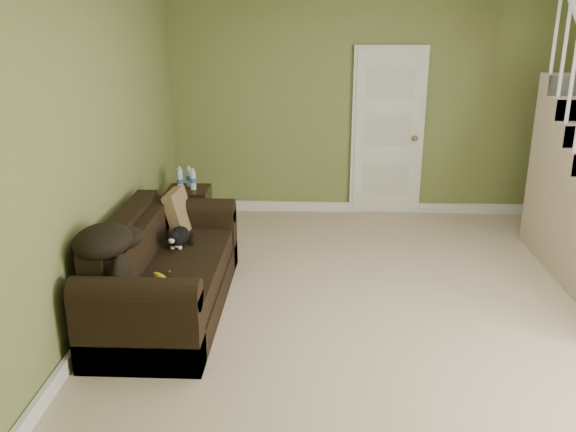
# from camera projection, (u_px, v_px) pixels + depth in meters

# --- Properties ---
(floor) EXTENTS (5.00, 5.50, 0.01)m
(floor) POSITION_uv_depth(u_px,v_px,m) (405.00, 314.00, 5.06)
(floor) COLOR tan
(floor) RESTS_ON ground
(wall_back) EXTENTS (5.00, 0.04, 2.60)m
(wall_back) POSITION_uv_depth(u_px,v_px,m) (380.00, 107.00, 7.24)
(wall_back) COLOR olive
(wall_back) RESTS_ON floor
(wall_front) EXTENTS (5.00, 0.04, 2.60)m
(wall_front) POSITION_uv_depth(u_px,v_px,m) (544.00, 355.00, 2.04)
(wall_front) COLOR olive
(wall_front) RESTS_ON floor
(wall_left) EXTENTS (0.04, 5.50, 2.60)m
(wall_left) POSITION_uv_depth(u_px,v_px,m) (93.00, 159.00, 4.74)
(wall_left) COLOR olive
(wall_left) RESTS_ON floor
(baseboard_back) EXTENTS (5.00, 0.04, 0.12)m
(baseboard_back) POSITION_uv_depth(u_px,v_px,m) (375.00, 207.00, 7.61)
(baseboard_back) COLOR white
(baseboard_back) RESTS_ON floor
(baseboard_left) EXTENTS (0.04, 5.50, 0.12)m
(baseboard_left) POSITION_uv_depth(u_px,v_px,m) (111.00, 302.00, 5.14)
(baseboard_left) COLOR white
(baseboard_left) RESTS_ON floor
(door) EXTENTS (0.86, 0.12, 2.02)m
(door) POSITION_uv_depth(u_px,v_px,m) (388.00, 133.00, 7.29)
(door) COLOR white
(door) RESTS_ON floor
(sofa) EXTENTS (0.89, 2.05, 0.81)m
(sofa) POSITION_uv_depth(u_px,v_px,m) (163.00, 275.00, 5.06)
(sofa) COLOR black
(sofa) RESTS_ON floor
(side_table) EXTENTS (0.46, 0.46, 0.77)m
(side_table) POSITION_uv_depth(u_px,v_px,m) (189.00, 211.00, 6.75)
(side_table) COLOR black
(side_table) RESTS_ON floor
(cat) EXTENTS (0.21, 0.46, 0.22)m
(cat) POSITION_uv_depth(u_px,v_px,m) (178.00, 237.00, 5.29)
(cat) COLOR black
(cat) RESTS_ON sofa
(banana) EXTENTS (0.18, 0.19, 0.06)m
(banana) POSITION_uv_depth(u_px,v_px,m) (160.00, 278.00, 4.62)
(banana) COLOR gold
(banana) RESTS_ON sofa
(throw_pillow) EXTENTS (0.23, 0.42, 0.42)m
(throw_pillow) POSITION_uv_depth(u_px,v_px,m) (179.00, 212.00, 5.66)
(throw_pillow) COLOR #513620
(throw_pillow) RESTS_ON sofa
(throw_blanket) EXTENTS (0.44, 0.55, 0.22)m
(throw_blanket) POSITION_uv_depth(u_px,v_px,m) (103.00, 241.00, 4.33)
(throw_blanket) COLOR black
(throw_blanket) RESTS_ON sofa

